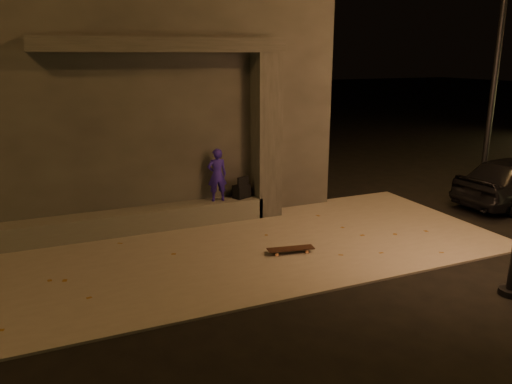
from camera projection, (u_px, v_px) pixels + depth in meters
name	position (u px, v px, depth m)	size (l,w,h in m)	color
ground	(266.00, 299.00, 7.60)	(120.00, 120.00, 0.00)	black
sidewalk	(222.00, 252.00, 9.37)	(11.00, 4.40, 0.04)	slate
building	(120.00, 96.00, 12.27)	(9.00, 5.10, 5.22)	#33302E
ledge	(125.00, 222.00, 10.27)	(6.00, 0.55, 0.45)	#58564F
column	(266.00, 136.00, 11.08)	(0.55, 0.55, 3.60)	#33302E
canopy	(164.00, 45.00, 9.77)	(5.00, 0.70, 0.28)	#33302E
skateboarder	(217.00, 175.00, 10.84)	(0.42, 0.28, 1.16)	#261691
backpack	(242.00, 190.00, 11.17)	(0.42, 0.35, 0.51)	black
skateboard	(291.00, 249.00, 9.23)	(0.90, 0.37, 0.10)	black
street_lamp_2	(502.00, 21.00, 11.63)	(0.36, 0.36, 7.72)	black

